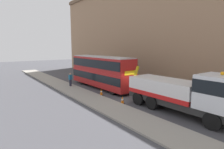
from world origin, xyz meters
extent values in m
plane|color=#424247|center=(0.00, 0.00, 0.00)|extent=(120.00, 120.00, 0.00)
cube|color=gray|center=(0.00, -4.20, 0.07)|extent=(60.00, 2.80, 0.15)
cube|color=#9E7A5B|center=(0.00, 6.66, 8.00)|extent=(60.00, 1.20, 16.00)
cube|color=#2D2D2D|center=(5.23, -0.38, 0.85)|extent=(9.05, 2.43, 0.55)
cube|color=silver|center=(8.43, -0.30, 2.28)|extent=(2.66, 2.66, 2.30)
cube|color=black|center=(8.43, -0.30, 2.73)|extent=(2.69, 2.69, 0.90)
cube|color=silver|center=(3.93, -0.41, 1.83)|extent=(6.16, 2.75, 1.40)
cube|color=red|center=(3.93, -0.41, 1.31)|extent=(6.16, 2.80, 0.36)
cylinder|color=#B79914|center=(0.22, -0.50, 2.13)|extent=(1.24, 0.31, 2.52)
sphere|color=orange|center=(8.43, -0.30, 3.55)|extent=(0.24, 0.24, 0.24)
cylinder|color=black|center=(8.56, -1.41, 0.58)|extent=(1.17, 0.37, 1.16)
cylinder|color=black|center=(3.50, 0.69, 0.58)|extent=(1.17, 0.37, 1.16)
cylinder|color=black|center=(3.56, -1.53, 0.58)|extent=(1.17, 0.37, 1.16)
cylinder|color=black|center=(1.90, 0.65, 0.58)|extent=(1.17, 0.37, 1.16)
cylinder|color=black|center=(1.96, -1.57, 0.58)|extent=(1.17, 0.37, 1.16)
cube|color=#AD1E1E|center=(-6.23, -0.38, 1.29)|extent=(11.06, 2.77, 1.90)
cube|color=#AD1E1E|center=(-6.23, -0.38, 3.09)|extent=(10.84, 2.66, 1.70)
cube|color=black|center=(-6.23, -0.38, 1.54)|extent=(10.95, 2.82, 0.90)
cube|color=black|center=(-6.23, -0.38, 3.19)|extent=(10.73, 2.81, 1.00)
cube|color=#B2B2B2|center=(-6.23, -0.38, 4.00)|extent=(10.61, 2.56, 0.12)
cube|color=yellow|center=(-0.71, -0.24, 2.54)|extent=(0.10, 1.50, 0.44)
cylinder|color=black|center=(-2.36, 0.80, 0.52)|extent=(1.05, 0.33, 1.04)
cylinder|color=black|center=(-2.31, -1.36, 0.52)|extent=(1.05, 0.33, 1.04)
cylinder|color=black|center=(-9.56, 0.62, 0.52)|extent=(1.05, 0.33, 1.04)
cylinder|color=black|center=(-9.50, -1.54, 0.52)|extent=(1.05, 0.33, 1.04)
cylinder|color=#232333|center=(-8.78, -3.53, 0.57)|extent=(0.38, 0.38, 0.85)
cube|color=#1E6084|center=(-8.78, -3.53, 1.31)|extent=(0.38, 0.46, 0.62)
sphere|color=tan|center=(-8.78, -3.53, 1.74)|extent=(0.24, 0.24, 0.24)
cone|color=orange|center=(-2.90, -2.48, 0.36)|extent=(0.32, 0.32, 0.72)
cylinder|color=white|center=(-2.90, -2.48, 0.40)|extent=(0.21, 0.21, 0.10)
cube|color=black|center=(-2.90, -2.48, 0.02)|extent=(0.36, 0.36, 0.04)
cone|color=orange|center=(0.88, -2.55, 0.36)|extent=(0.32, 0.32, 0.72)
cylinder|color=white|center=(0.88, -2.55, 0.40)|extent=(0.21, 0.21, 0.10)
cube|color=black|center=(0.88, -2.55, 0.02)|extent=(0.36, 0.36, 0.04)
camera|label=1|loc=(14.02, -13.22, 5.28)|focal=30.02mm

